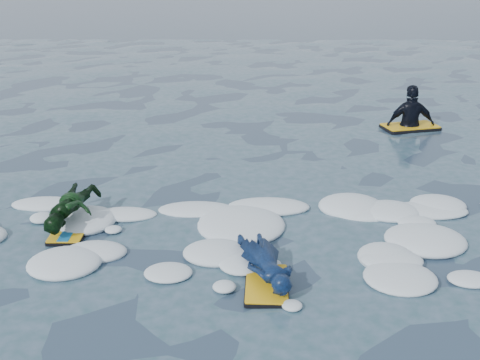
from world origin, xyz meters
TOP-DOWN VIEW (x-y plane):
  - ground at (0.00, 0.00)m, footprint 120.00×120.00m
  - foam_band at (0.00, 1.03)m, footprint 12.00×3.10m
  - prone_woman_unit at (1.00, -0.52)m, footprint 0.88×1.47m
  - prone_child_unit at (-1.73, 0.88)m, footprint 0.81×1.37m
  - waiting_rider_unit at (4.37, 6.17)m, footprint 1.37×0.98m

SIDE VIEW (x-z plane):
  - ground at x=0.00m, z-range 0.00..0.00m
  - foam_band at x=0.00m, z-range -0.15..0.15m
  - waiting_rider_unit at x=4.37m, z-range -0.85..1.00m
  - prone_woman_unit at x=1.00m, z-range 0.00..0.36m
  - prone_child_unit at x=-1.73m, z-range 0.01..0.51m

